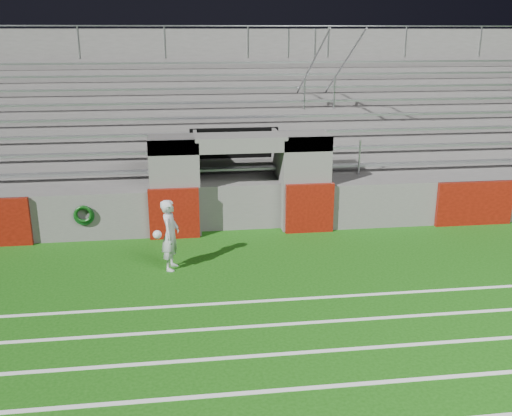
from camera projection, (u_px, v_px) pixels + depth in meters
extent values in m
plane|color=#154C0C|center=(258.00, 281.00, 12.47)|extent=(90.00, 90.00, 0.00)
cube|color=white|center=(293.00, 389.00, 8.68)|extent=(28.00, 0.09, 0.01)
cube|color=white|center=(281.00, 354.00, 9.63)|extent=(28.00, 0.09, 0.01)
cube|color=white|center=(272.00, 325.00, 10.57)|extent=(28.00, 0.09, 0.01)
cube|color=white|center=(264.00, 301.00, 11.52)|extent=(28.00, 0.09, 0.01)
cube|color=#595754|center=(510.00, 199.00, 16.25)|extent=(10.60, 0.35, 1.25)
cube|color=#595754|center=(173.00, 185.00, 15.17)|extent=(1.20, 1.00, 2.60)
cube|color=#595754|center=(306.00, 180.00, 15.62)|extent=(1.20, 1.00, 2.60)
cube|color=black|center=(235.00, 170.00, 17.02)|extent=(2.60, 0.20, 2.50)
cube|color=#595754|center=(197.00, 180.00, 15.83)|extent=(0.10, 2.20, 2.50)
cube|color=#595754|center=(279.00, 178.00, 16.12)|extent=(0.10, 2.20, 2.50)
cube|color=#595754|center=(240.00, 142.00, 15.07)|extent=(4.80, 1.00, 0.40)
cube|color=#595754|center=(228.00, 158.00, 19.08)|extent=(26.00, 8.00, 0.20)
cube|color=#595754|center=(229.00, 176.00, 19.27)|extent=(26.00, 8.00, 1.05)
cube|color=#590F07|center=(174.00, 214.00, 14.83)|extent=(1.30, 0.15, 1.35)
cube|color=#590F07|center=(310.00, 208.00, 15.28)|extent=(1.30, 0.15, 1.35)
cube|color=#590F07|center=(474.00, 203.00, 15.88)|extent=(2.20, 0.15, 1.25)
cube|color=gray|center=(237.00, 169.00, 16.22)|extent=(23.00, 0.28, 0.06)
cube|color=#595754|center=(234.00, 163.00, 17.03)|extent=(24.00, 0.75, 0.38)
cube|color=gray|center=(234.00, 150.00, 16.81)|extent=(23.00, 0.28, 0.06)
cube|color=#595754|center=(232.00, 152.00, 17.68)|extent=(24.00, 0.75, 0.76)
cube|color=gray|center=(232.00, 133.00, 17.41)|extent=(23.00, 0.28, 0.06)
cube|color=#595754|center=(230.00, 141.00, 18.34)|extent=(24.00, 0.75, 1.14)
cube|color=gray|center=(230.00, 117.00, 18.01)|extent=(23.00, 0.28, 0.06)
cube|color=#595754|center=(228.00, 132.00, 18.99)|extent=(24.00, 0.75, 1.52)
cube|color=gray|center=(227.00, 102.00, 18.60)|extent=(23.00, 0.28, 0.06)
cube|color=#595754|center=(226.00, 122.00, 19.64)|extent=(24.00, 0.75, 1.90)
cube|color=gray|center=(225.00, 88.00, 19.20)|extent=(23.00, 0.28, 0.06)
cube|color=#595754|center=(224.00, 114.00, 20.30)|extent=(24.00, 0.75, 2.28)
cube|color=gray|center=(224.00, 75.00, 19.80)|extent=(23.00, 0.28, 0.06)
cube|color=#595754|center=(222.00, 106.00, 20.95)|extent=(24.00, 0.75, 2.66)
cube|color=gray|center=(222.00, 63.00, 20.39)|extent=(23.00, 0.28, 0.06)
cube|color=#595754|center=(221.00, 102.00, 21.57)|extent=(26.00, 0.60, 5.29)
cylinder|color=#A5A8AD|center=(325.00, 159.00, 16.19)|extent=(0.05, 0.05, 1.00)
cylinder|color=#A5A8AD|center=(304.00, 93.00, 18.57)|extent=(0.05, 0.05, 1.00)
cylinder|color=#A5A8AD|center=(288.00, 43.00, 20.96)|extent=(0.05, 0.05, 1.00)
cylinder|color=#A5A8AD|center=(305.00, 78.00, 18.42)|extent=(0.05, 6.02, 3.08)
cylinder|color=#A5A8AD|center=(359.00, 158.00, 16.31)|extent=(0.05, 0.05, 1.00)
cylinder|color=#A5A8AD|center=(334.00, 93.00, 18.70)|extent=(0.05, 0.05, 1.00)
cylinder|color=#A5A8AD|center=(315.00, 43.00, 21.08)|extent=(0.05, 0.05, 1.00)
cylinder|color=#A5A8AD|center=(335.00, 77.00, 18.55)|extent=(0.05, 6.02, 3.08)
cylinder|color=#A5A8AD|center=(78.00, 42.00, 20.01)|extent=(0.05, 0.05, 1.10)
cylinder|color=#A5A8AD|center=(165.00, 42.00, 20.38)|extent=(0.05, 0.05, 1.10)
cylinder|color=#A5A8AD|center=(248.00, 42.00, 20.76)|extent=(0.05, 0.05, 1.10)
cylinder|color=#A5A8AD|center=(328.00, 41.00, 21.13)|extent=(0.05, 0.05, 1.10)
cylinder|color=#A5A8AD|center=(406.00, 41.00, 21.50)|extent=(0.05, 0.05, 1.10)
cylinder|color=#A5A8AD|center=(480.00, 41.00, 21.88)|extent=(0.05, 0.05, 1.10)
cylinder|color=#A5A8AD|center=(220.00, 26.00, 20.47)|extent=(24.00, 0.05, 0.05)
imported|color=#B8BDC3|center=(170.00, 235.00, 12.86)|extent=(0.52, 0.67, 1.64)
sphere|color=silver|center=(157.00, 235.00, 12.70)|extent=(0.19, 0.19, 0.19)
torus|color=#0C3E14|center=(84.00, 216.00, 14.54)|extent=(0.53, 0.10, 0.53)
torus|color=#0B390D|center=(83.00, 214.00, 14.48)|extent=(0.47, 0.09, 0.47)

